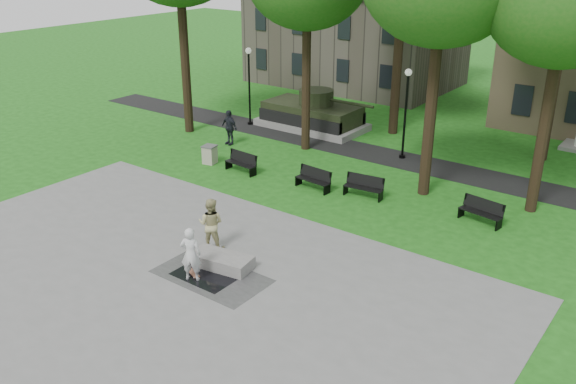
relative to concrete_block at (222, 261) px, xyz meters
The scene contains 19 objects.
ground 2.13m from the concrete_block, 109.42° to the left, with size 120.00×120.00×0.00m, color #1B5413.
plaza 3.09m from the concrete_block, 103.21° to the right, with size 22.00×16.00×0.02m, color gray.
footpath 14.02m from the concrete_block, 92.88° to the left, with size 44.00×2.60×0.01m, color black.
building_left 30.99m from the concrete_block, 112.33° to the left, with size 15.00×10.00×7.20m, color #4C443D.
tree_3 15.98m from the concrete_block, 57.61° to the left, with size 6.00×6.00×11.19m.
lamp_left 18.04m from the concrete_block, 126.82° to the left, with size 0.36×0.36×4.73m.
lamp_mid 14.52m from the concrete_block, 90.82° to the left, with size 0.36×0.36×4.73m.
tank_monument 17.54m from the concrete_block, 114.11° to the left, with size 7.45×3.40×2.40m.
puddle 0.93m from the concrete_block, 92.86° to the right, with size 2.20×1.20×0.00m, color black.
concrete_block is the anchor object (origin of this frame).
skateboard 1.12m from the concrete_block, 114.21° to the right, with size 0.78×0.20×0.07m, color brown.
skateboarder 1.47m from the concrete_block, 100.21° to the right, with size 0.71×0.46×1.94m, color silver.
friend_watching 1.69m from the concrete_block, 146.44° to the left, with size 0.97×0.76×2.00m, color tan.
pedestrian_walker 13.97m from the concrete_block, 130.66° to the left, with size 1.16×0.48×1.98m, color black.
park_bench_0 9.51m from the concrete_block, 126.48° to the left, with size 1.83×0.66×1.00m.
park_bench_1 8.10m from the concrete_block, 100.86° to the left, with size 1.83×0.68×1.00m.
park_bench_2 8.58m from the concrete_block, 84.52° to the left, with size 1.84×0.73×1.00m.
park_bench_3 10.87m from the concrete_block, 56.55° to the left, with size 1.85×0.82×1.00m.
trash_bin 10.88m from the concrete_block, 135.68° to the left, with size 0.78×0.78×0.96m.
Camera 1 is at (13.89, -15.73, 10.81)m, focal length 38.00 mm.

